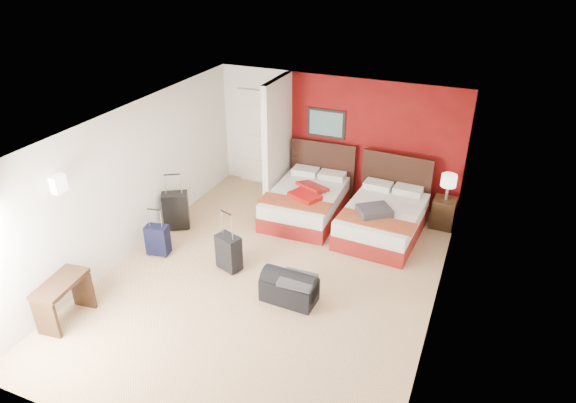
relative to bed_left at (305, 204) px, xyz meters
The scene contains 17 objects.
ground 2.15m from the bed_left, 84.38° to the right, with size 6.50×6.50×0.00m, color tan.
room_walls 1.70m from the bed_left, 149.62° to the right, with size 5.02×6.52×2.50m.
red_accent_panel 1.76m from the bed_left, 49.18° to the left, with size 3.50×0.04×2.50m, color maroon.
partition_wall 1.35m from the bed_left, 148.23° to the left, with size 0.12×1.20×2.50m, color silver.
entry_door 2.03m from the bed_left, 144.98° to the left, with size 0.82×0.06×2.05m, color silver.
bed_left is the anchor object (origin of this frame).
bed_right 1.52m from the bed_left, ahead, with size 1.29×1.85×0.55m, color silver.
red_suitcase_open 0.35m from the bed_left, 45.00° to the right, with size 0.56×0.78×0.10m, color #A20E0D.
jacket_bundle 1.52m from the bed_left, 15.53° to the right, with size 0.55×0.44×0.13m, color #393A3F.
nightstand 2.58m from the bed_left, 14.34° to the left, with size 0.40×0.40×0.56m, color black.
table_lamp 2.64m from the bed_left, 14.34° to the left, with size 0.28×0.28×0.49m, color white.
suitcase_black 2.43m from the bed_left, 146.68° to the right, with size 0.46×0.29×0.69m, color black.
suitcase_charcoal 2.18m from the bed_left, 103.49° to the right, with size 0.40×0.25×0.59m, color black.
suitcase_navy 2.86m from the bed_left, 129.70° to the right, with size 0.37×0.23×0.52m, color black.
duffel_bag 2.58m from the bed_left, 74.29° to the right, with size 0.81×0.43×0.41m, color black.
jacket_draped 2.67m from the bed_left, 71.48° to the right, with size 0.50×0.42×0.07m, color #35353A.
desk 4.57m from the bed_left, 116.10° to the right, with size 0.40×0.80×0.67m, color black.
Camera 1 is at (2.81, -5.94, 4.84)m, focal length 31.64 mm.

